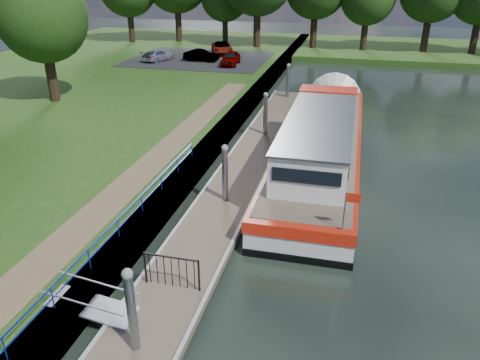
% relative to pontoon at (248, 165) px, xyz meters
% --- Properties ---
extents(ground, '(160.00, 160.00, 0.00)m').
position_rel_pontoon_xyz_m(ground, '(0.00, -13.00, -0.18)').
color(ground, black).
rests_on(ground, ground).
extents(bank_edge, '(1.10, 90.00, 0.78)m').
position_rel_pontoon_xyz_m(bank_edge, '(-2.55, 2.00, 0.20)').
color(bank_edge, '#473D2D').
rests_on(bank_edge, ground).
extents(far_bank, '(60.00, 18.00, 0.60)m').
position_rel_pontoon_xyz_m(far_bank, '(12.00, 39.00, 0.12)').
color(far_bank, '#1F4012').
rests_on(far_bank, ground).
extents(footpath, '(1.60, 40.00, 0.05)m').
position_rel_pontoon_xyz_m(footpath, '(-4.40, -5.00, 0.62)').
color(footpath, brown).
rests_on(footpath, riverbank).
extents(carpark, '(14.00, 12.00, 0.06)m').
position_rel_pontoon_xyz_m(carpark, '(-11.00, 25.00, 0.62)').
color(carpark, black).
rests_on(carpark, riverbank).
extents(blue_fence, '(0.04, 18.04, 0.72)m').
position_rel_pontoon_xyz_m(blue_fence, '(-2.75, -10.00, 1.13)').
color(blue_fence, '#0C2DBF').
rests_on(blue_fence, riverbank).
extents(pontoon, '(2.50, 30.00, 0.56)m').
position_rel_pontoon_xyz_m(pontoon, '(0.00, 0.00, 0.00)').
color(pontoon, brown).
rests_on(pontoon, ground).
extents(mooring_piles, '(0.30, 27.30, 3.55)m').
position_rel_pontoon_xyz_m(mooring_piles, '(0.00, 0.00, 1.10)').
color(mooring_piles, gray).
rests_on(mooring_piles, ground).
extents(gangway, '(2.58, 1.00, 0.92)m').
position_rel_pontoon_xyz_m(gangway, '(-1.85, -12.50, 0.44)').
color(gangway, '#A5A8AD').
rests_on(gangway, ground).
extents(gate_panel, '(1.85, 0.05, 1.15)m').
position_rel_pontoon_xyz_m(gate_panel, '(-0.00, -10.80, 0.97)').
color(gate_panel, black).
rests_on(gate_panel, ground).
extents(barge, '(4.36, 21.15, 4.78)m').
position_rel_pontoon_xyz_m(barge, '(3.60, 2.41, 0.90)').
color(barge, black).
rests_on(barge, ground).
extents(bank_tree_a, '(6.12, 6.12, 9.72)m').
position_rel_pontoon_xyz_m(bank_tree_a, '(-15.99, 7.08, 6.84)').
color(bank_tree_a, '#332316').
rests_on(bank_tree_a, riverbank).
extents(car_a, '(1.78, 3.86, 1.28)m').
position_rel_pontoon_xyz_m(car_a, '(-6.96, 22.50, 1.29)').
color(car_a, '#999999').
rests_on(car_a, carpark).
extents(car_b, '(3.55, 1.42, 1.15)m').
position_rel_pontoon_xyz_m(car_b, '(-10.35, 23.59, 1.23)').
color(car_b, '#999999').
rests_on(car_b, carpark).
extents(car_c, '(2.70, 4.04, 1.09)m').
position_rel_pontoon_xyz_m(car_c, '(-14.61, 22.78, 1.20)').
color(car_c, '#999999').
rests_on(car_c, carpark).
extents(car_d, '(3.56, 5.01, 1.27)m').
position_rel_pontoon_xyz_m(car_d, '(-9.43, 28.18, 1.29)').
color(car_d, '#999999').
rests_on(car_d, carpark).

